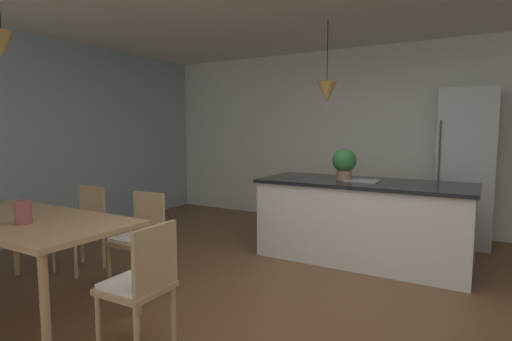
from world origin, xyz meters
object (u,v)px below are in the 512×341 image
object	(u,v)px
dining_table	(25,226)
potted_plant_on_island	(344,163)
chair_far_right	(140,235)
kitchen_island	(362,220)
vase_on_dining_table	(23,212)
chair_kitchen_end	(141,283)
refrigerator	(466,168)
chair_far_left	(82,225)

from	to	relation	value
dining_table	potted_plant_on_island	distance (m)	3.20
chair_far_right	kitchen_island	size ratio (longest dim) A/B	0.38
dining_table	vase_on_dining_table	size ratio (longest dim) A/B	10.46
chair_kitchen_end	chair_far_right	size ratio (longest dim) A/B	1.00
chair_far_right	refrigerator	size ratio (longest dim) A/B	0.44
chair_far_right	potted_plant_on_island	world-z (taller)	potted_plant_on_island
chair_kitchen_end	refrigerator	size ratio (longest dim) A/B	0.44
chair_kitchen_end	chair_far_right	distance (m)	1.22
chair_far_left	vase_on_dining_table	distance (m)	1.19
refrigerator	potted_plant_on_island	size ratio (longest dim) A/B	5.55
dining_table	kitchen_island	bearing A→B (deg)	51.80
kitchen_island	chair_far_right	bearing A→B (deg)	-132.60
refrigerator	chair_kitchen_end	bearing A→B (deg)	-113.24
chair_kitchen_end	vase_on_dining_table	xyz separation A→B (m)	(-1.12, -0.11, 0.37)
chair_far_left	kitchen_island	size ratio (longest dim) A/B	0.38
chair_far_left	potted_plant_on_island	size ratio (longest dim) A/B	2.44
chair_far_left	vase_on_dining_table	world-z (taller)	vase_on_dining_table
refrigerator	dining_table	bearing A→B (deg)	-127.36
dining_table	kitchen_island	size ratio (longest dim) A/B	0.82
chair_kitchen_end	refrigerator	world-z (taller)	refrigerator
dining_table	chair_kitchen_end	size ratio (longest dim) A/B	2.16
chair_far_right	refrigerator	distance (m)	4.05
chair_far_left	chair_far_right	distance (m)	0.85
refrigerator	potted_plant_on_island	distance (m)	1.77
kitchen_island	vase_on_dining_table	world-z (taller)	vase_on_dining_table
chair_far_left	chair_far_right	xyz separation A→B (m)	(0.85, 0.00, 0.00)
potted_plant_on_island	chair_kitchen_end	bearing A→B (deg)	-101.20
refrigerator	vase_on_dining_table	distance (m)	4.92
chair_kitchen_end	vase_on_dining_table	world-z (taller)	vase_on_dining_table
dining_table	chair_far_left	world-z (taller)	chair_far_left
chair_kitchen_end	chair_far_right	xyz separation A→B (m)	(-0.89, 0.83, 0.00)
kitchen_island	potted_plant_on_island	distance (m)	0.67
refrigerator	vase_on_dining_table	size ratio (longest dim) A/B	11.00
chair_far_right	refrigerator	xyz separation A→B (m)	(2.57, 3.09, 0.51)
chair_far_right	kitchen_island	xyz separation A→B (m)	(1.63, 1.77, -0.01)
kitchen_island	potted_plant_on_island	xyz separation A→B (m)	(-0.22, -0.00, 0.64)
dining_table	potted_plant_on_island	xyz separation A→B (m)	(1.83, 2.60, 0.41)
dining_table	refrigerator	size ratio (longest dim) A/B	0.95
chair_far_left	chair_kitchen_end	bearing A→B (deg)	-25.63
dining_table	kitchen_island	world-z (taller)	kitchen_island
chair_kitchen_end	refrigerator	distance (m)	4.30
chair_far_right	vase_on_dining_table	size ratio (longest dim) A/B	4.84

